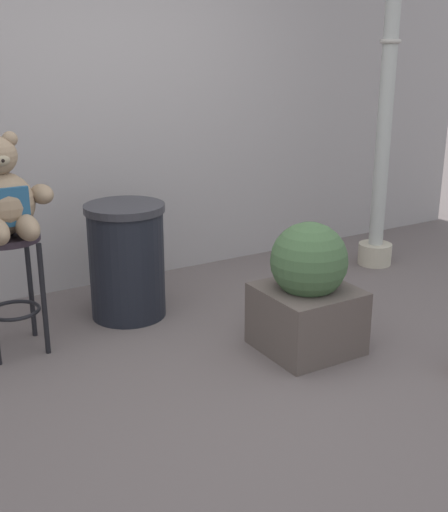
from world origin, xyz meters
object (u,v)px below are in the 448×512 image
object	(u,v)px
lamppost	(385,113)
planter_with_shrub	(308,292)
trash_bin	(127,261)
bar_stool_with_teddy	(10,268)
teddy_bear	(3,199)

from	to	relation	value
lamppost	planter_with_shrub	distance (m)	2.02
trash_bin	lamppost	distance (m)	2.41
bar_stool_with_teddy	lamppost	size ratio (longest dim) A/B	0.23
trash_bin	lamppost	size ratio (longest dim) A/B	0.25
bar_stool_with_teddy	trash_bin	size ratio (longest dim) A/B	0.94
teddy_bear	lamppost	bearing A→B (deg)	2.48
teddy_bear	lamppost	size ratio (longest dim) A/B	0.19
trash_bin	planter_with_shrub	bearing A→B (deg)	-55.15
bar_stool_with_teddy	planter_with_shrub	world-z (taller)	planter_with_shrub
teddy_bear	lamppost	world-z (taller)	lamppost
bar_stool_with_teddy	trash_bin	distance (m)	0.83
lamppost	planter_with_shrub	xyz separation A→B (m)	(-1.51, -1.00, -0.90)
trash_bin	lamppost	xyz separation A→B (m)	(2.24, -0.05, 0.88)
teddy_bear	lamppost	distance (m)	3.07
bar_stool_with_teddy	lamppost	world-z (taller)	lamppost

